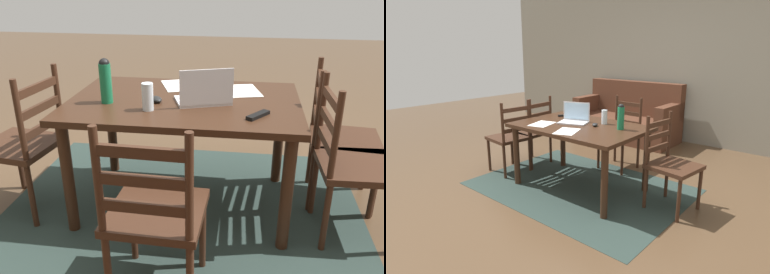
% 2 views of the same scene
% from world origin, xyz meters
% --- Properties ---
extents(ground_plane, '(14.00, 14.00, 0.00)m').
position_xyz_m(ground_plane, '(0.00, 0.00, 0.00)').
color(ground_plane, brown).
extents(area_rug, '(2.35, 1.71, 0.01)m').
position_xyz_m(area_rug, '(0.00, 0.00, 0.00)').
color(area_rug, '#283833').
rests_on(area_rug, ground).
extents(dining_table, '(1.43, 0.96, 0.74)m').
position_xyz_m(dining_table, '(0.00, 0.00, 0.65)').
color(dining_table, '#382114').
rests_on(dining_table, ground).
extents(chair_left_far, '(0.46, 0.46, 0.95)m').
position_xyz_m(chair_left_far, '(-1.00, 0.19, 0.46)').
color(chair_left_far, '#3D2316').
rests_on(chair_left_far, ground).
extents(chair_left_near, '(0.48, 0.48, 0.95)m').
position_xyz_m(chair_left_near, '(-1.00, -0.20, 0.46)').
color(chair_left_near, '#3D2316').
rests_on(chair_left_near, ground).
extents(chair_far_head, '(0.45, 0.45, 0.95)m').
position_xyz_m(chair_far_head, '(0.00, 0.85, 0.46)').
color(chair_far_head, '#3D2316').
rests_on(chair_far_head, ground).
extents(chair_right_far, '(0.50, 0.50, 0.95)m').
position_xyz_m(chair_right_far, '(1.00, 0.20, 0.46)').
color(chair_right_far, '#3D2316').
rests_on(chair_right_far, ground).
extents(laptop, '(0.38, 0.32, 0.23)m').
position_xyz_m(laptop, '(-0.13, 0.07, 0.80)').
color(laptop, silver).
rests_on(laptop, dining_table).
extents(water_bottle, '(0.07, 0.07, 0.27)m').
position_xyz_m(water_bottle, '(0.45, 0.12, 0.89)').
color(water_bottle, '#197247').
rests_on(water_bottle, dining_table).
extents(drinking_glass, '(0.07, 0.07, 0.16)m').
position_xyz_m(drinking_glass, '(0.17, 0.22, 0.82)').
color(drinking_glass, silver).
rests_on(drinking_glass, dining_table).
extents(computer_mouse, '(0.11, 0.12, 0.03)m').
position_xyz_m(computer_mouse, '(0.16, 0.07, 0.76)').
color(computer_mouse, black).
rests_on(computer_mouse, dining_table).
extents(tv_remote, '(0.14, 0.16, 0.02)m').
position_xyz_m(tv_remote, '(-0.45, 0.25, 0.75)').
color(tv_remote, black).
rests_on(tv_remote, dining_table).
extents(paper_stack_left, '(0.30, 0.35, 0.00)m').
position_xyz_m(paper_stack_left, '(0.08, -0.31, 0.75)').
color(paper_stack_left, white).
rests_on(paper_stack_left, dining_table).
extents(paper_stack_right, '(0.28, 0.34, 0.00)m').
position_xyz_m(paper_stack_right, '(-0.35, -0.24, 0.75)').
color(paper_stack_right, white).
rests_on(paper_stack_right, dining_table).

